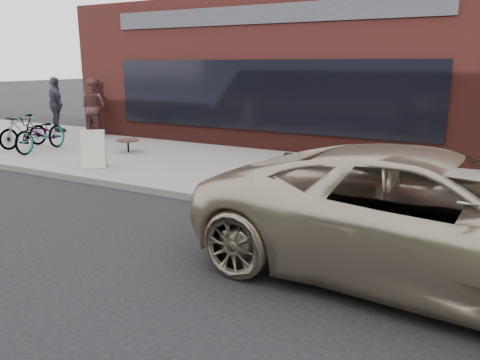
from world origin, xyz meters
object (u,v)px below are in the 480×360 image
minivan (432,219)px  cafe_patron_right (56,105)px  motorcycle (331,192)px  bicycle_front (41,133)px  cafe_table (128,141)px  cafe_patron_left (94,107)px  sandwich_sign (93,149)px  bicycle_rear (23,131)px

minivan → cafe_patron_right: (-13.50, 6.00, 0.34)m
motorcycle → bicycle_front: size_ratio=1.13×
cafe_table → cafe_patron_left: size_ratio=0.32×
bicycle_front → cafe_patron_right: (-2.70, 2.88, 0.48)m
bicycle_front → sandwich_sign: 3.02m
bicycle_rear → cafe_patron_left: 2.80m
minivan → cafe_patron_right: size_ratio=2.90×
sandwich_sign → cafe_patron_right: size_ratio=0.46×
minivan → cafe_table: (-8.50, 4.16, -0.32)m
minivan → cafe_patron_left: size_ratio=2.92×
motorcycle → cafe_patron_right: size_ratio=1.12×
cafe_table → cafe_patron_right: 5.37m
sandwich_sign → cafe_table: bearing=70.0°
bicycle_front → sandwich_sign: bearing=-26.2°
bicycle_front → bicycle_rear: size_ratio=1.21×
minivan → cafe_table: bearing=67.7°
minivan → cafe_patron_right: bearing=69.8°
cafe_patron_left → cafe_patron_right: cafe_patron_right is taller
sandwich_sign → cafe_patron_left: 5.30m
cafe_table → cafe_patron_right: (-5.00, 1.84, 0.66)m
cafe_patron_left → minivan: bearing=147.8°
minivan → bicycle_front: (-10.80, 3.12, -0.13)m
motorcycle → cafe_patron_right: 12.77m
motorcycle → sandwich_sign: size_ratio=2.44×
minivan → bicycle_rear: 12.18m
motorcycle → minivan: (1.65, -1.28, 0.20)m
minivan → bicycle_rear: bearing=78.2°
cafe_patron_right → bicycle_rear: bearing=145.2°
bicycle_front → sandwich_sign: size_ratio=2.16×
motorcycle → bicycle_front: (-9.15, 1.84, 0.06)m
bicycle_rear → cafe_patron_right: cafe_patron_right is taller
sandwich_sign → cafe_patron_left: cafe_patron_left is taller
bicycle_rear → cafe_patron_left: cafe_patron_left is taller
bicycle_rear → bicycle_front: bearing=-7.3°
cafe_table → cafe_patron_left: 3.70m
cafe_table → minivan: bearing=-26.1°
minivan → cafe_patron_left: cafe_patron_left is taller
motorcycle → bicycle_rear: bearing=170.1°
bicycle_front → cafe_table: (2.30, 1.03, -0.18)m
motorcycle → bicycle_front: 9.34m
motorcycle → cafe_patron_left: bearing=155.9°
cafe_patron_left → cafe_patron_right: (-1.86, 0.00, 0.01)m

